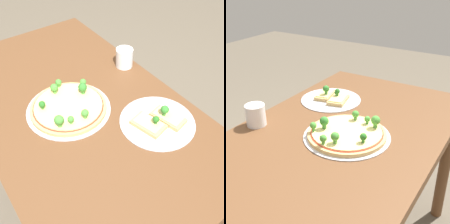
{
  "view_description": "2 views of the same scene",
  "coord_description": "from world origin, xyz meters",
  "views": [
    {
      "loc": [
        -0.77,
        0.37,
        1.5
      ],
      "look_at": [
        -0.14,
        -0.07,
        0.75
      ],
      "focal_mm": 45.0,
      "sensor_mm": 36.0,
      "label": 1
    },
    {
      "loc": [
        0.87,
        0.55,
        1.34
      ],
      "look_at": [
        -0.14,
        -0.07,
        0.75
      ],
      "focal_mm": 50.0,
      "sensor_mm": 36.0,
      "label": 2
    }
  ],
  "objects": [
    {
      "name": "drinking_cup",
      "position": [
        0.1,
        -0.32,
        0.78
      ],
      "size": [
        0.08,
        0.08,
        0.09
      ],
      "primitive_type": "cylinder",
      "color": "white",
      "rests_on": "dining_table"
    },
    {
      "name": "pizza_tray_whole",
      "position": [
        -0.02,
        0.04,
        0.75
      ],
      "size": [
        0.33,
        0.33,
        0.07
      ],
      "color": "#B7B7BC",
      "rests_on": "dining_table"
    },
    {
      "name": "dining_table",
      "position": [
        0.0,
        0.0,
        0.64
      ],
      "size": [
        1.32,
        0.76,
        0.73
      ],
      "color": "brown",
      "rests_on": "ground_plane"
    },
    {
      "name": "pizza_tray_slice",
      "position": [
        -0.28,
        -0.19,
        0.75
      ],
      "size": [
        0.29,
        0.29,
        0.07
      ],
      "color": "#B7B7BC",
      "rests_on": "dining_table"
    }
  ]
}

